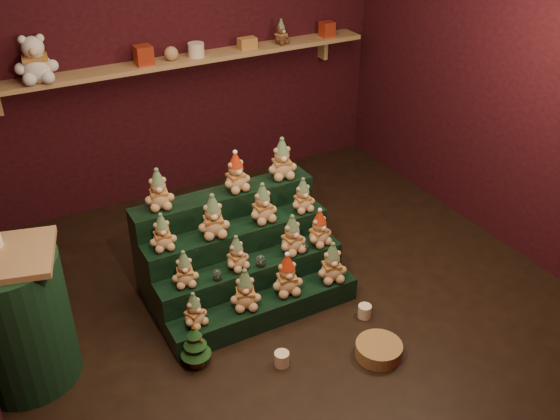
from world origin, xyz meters
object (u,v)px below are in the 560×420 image
mug_left (282,359)px  wicker_basket (379,350)px  riser_tier_front (266,310)px  snow_globe_b (261,260)px  brown_bear (281,32)px  mini_christmas_tree (195,345)px  snow_globe_a (217,275)px  mug_right (365,311)px  snow_globe_c (305,247)px  white_bear (34,52)px  side_table (16,318)px

mug_left → wicker_basket: bearing=-21.3°
riser_tier_front → snow_globe_b: (0.05, 0.16, 0.32)m
mug_left → brown_bear: (1.32, 2.41, 1.38)m
mini_christmas_tree → mug_left: 0.57m
snow_globe_a → mug_left: size_ratio=0.82×
mini_christmas_tree → mug_right: 1.25m
snow_globe_c → white_bear: size_ratio=0.17×
snow_globe_a → mug_left: bearing=-73.7°
snow_globe_c → side_table: size_ratio=0.08×
mug_right → wicker_basket: same height
snow_globe_b → snow_globe_c: size_ratio=1.14×
snow_globe_b → white_bear: (-0.99, 1.82, 1.14)m
side_table → wicker_basket: (2.05, -0.94, -0.41)m
snow_globe_b → mug_left: size_ratio=0.91×
mug_left → white_bear: size_ratio=0.22×
mug_left → side_table: bearing=154.0°
mug_left → riser_tier_front: bearing=75.6°
mug_left → mini_christmas_tree: bearing=150.6°
mug_left → brown_bear: 3.07m
snow_globe_c → side_table: (-1.97, 0.11, 0.06)m
snow_globe_b → mini_christmas_tree: (-0.64, -0.32, -0.24)m
mug_right → brown_bear: 2.72m
snow_globe_c → riser_tier_front: bearing=-158.5°
snow_globe_a → brown_bear: size_ratio=0.37×
side_table → wicker_basket: size_ratio=2.98×
snow_globe_a → brown_bear: brown_bear is taller
mug_right → wicker_basket: 0.39m
riser_tier_front → snow_globe_c: (0.41, 0.16, 0.31)m
white_bear → side_table: bearing=-102.2°
mug_left → mug_right: 0.76m
mug_right → brown_bear: bearing=76.0°
snow_globe_c → mug_right: snow_globe_c is taller
mug_right → side_table: bearing=165.4°
snow_globe_c → side_table: 1.97m
brown_bear → snow_globe_b: bearing=-139.6°
riser_tier_front → snow_globe_b: bearing=73.7°
riser_tier_front → side_table: (-1.56, 0.27, 0.37)m
snow_globe_c → side_table: side_table is taller
snow_globe_a → side_table: size_ratio=0.09×
riser_tier_front → snow_globe_c: size_ratio=17.91×
mini_christmas_tree → mug_right: bearing=-6.4°
snow_globe_b → mug_right: (0.59, -0.46, -0.36)m
snow_globe_c → mini_christmas_tree: (-1.00, -0.32, -0.24)m
snow_globe_a → white_bear: (-0.66, 1.82, 1.15)m
riser_tier_front → mug_right: (0.64, -0.30, -0.04)m
mini_christmas_tree → snow_globe_c: bearing=17.9°
mug_left → mug_right: (0.75, 0.13, -0.00)m
side_table → wicker_basket: side_table is taller
snow_globe_a → brown_bear: bearing=50.6°
snow_globe_a → mini_christmas_tree: size_ratio=0.24×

